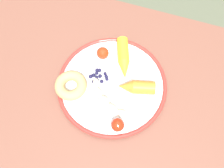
{
  "coord_description": "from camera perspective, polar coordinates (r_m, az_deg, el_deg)",
  "views": [
    {
      "loc": [
        0.08,
        -0.24,
        1.39
      ],
      "look_at": [
        -0.02,
        0.03,
        0.74
      ],
      "focal_mm": 37.44,
      "sensor_mm": 36.0,
      "label": 1
    }
  ],
  "objects": [
    {
      "name": "ground_plane",
      "position": [
        1.41,
        0.16,
        -13.86
      ],
      "size": [
        6.0,
        6.0,
        0.0
      ],
      "primitive_type": "plane",
      "color": "#555B46"
    },
    {
      "name": "dining_table",
      "position": [
        0.8,
        0.28,
        -5.83
      ],
      "size": [
        1.03,
        0.73,
        0.73
      ],
      "color": "brown",
      "rests_on": "ground_plane"
    },
    {
      "name": "plate",
      "position": [
        0.71,
        -0.0,
        -0.1
      ],
      "size": [
        0.33,
        0.33,
        0.02
      ],
      "color": "silver",
      "rests_on": "dining_table"
    },
    {
      "name": "banana",
      "position": [
        0.67,
        -1.57,
        -3.96
      ],
      "size": [
        0.14,
        0.1,
        0.03
      ],
      "color": "beige",
      "rests_on": "plate"
    },
    {
      "name": "carrot_orange",
      "position": [
        0.68,
        5.97,
        -0.76
      ],
      "size": [
        0.11,
        0.07,
        0.04
      ],
      "color": "orange",
      "rests_on": "plate"
    },
    {
      "name": "carrot_yellow",
      "position": [
        0.73,
        2.86,
        6.36
      ],
      "size": [
        0.08,
        0.14,
        0.04
      ],
      "color": "yellow",
      "rests_on": "plate"
    },
    {
      "name": "donut",
      "position": [
        0.7,
        -10.02,
        -0.34
      ],
      "size": [
        0.12,
        0.12,
        0.03
      ],
      "primitive_type": "torus",
      "rotation": [
        0.0,
        0.0,
        1.22
      ],
      "color": "tan",
      "rests_on": "plate"
    },
    {
      "name": "blueberry_pile",
      "position": [
        0.71,
        -3.28,
        1.97
      ],
      "size": [
        0.06,
        0.05,
        0.02
      ],
      "color": "#191638",
      "rests_on": "plate"
    },
    {
      "name": "tomato_near",
      "position": [
        0.65,
        1.39,
        -9.94
      ],
      "size": [
        0.04,
        0.04,
        0.04
      ],
      "primitive_type": "sphere",
      "color": "red",
      "rests_on": "plate"
    },
    {
      "name": "tomato_mid",
      "position": [
        0.73,
        -2.29,
        7.55
      ],
      "size": [
        0.04,
        0.04,
        0.04
      ],
      "primitive_type": "sphere",
      "color": "red",
      "rests_on": "plate"
    }
  ]
}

